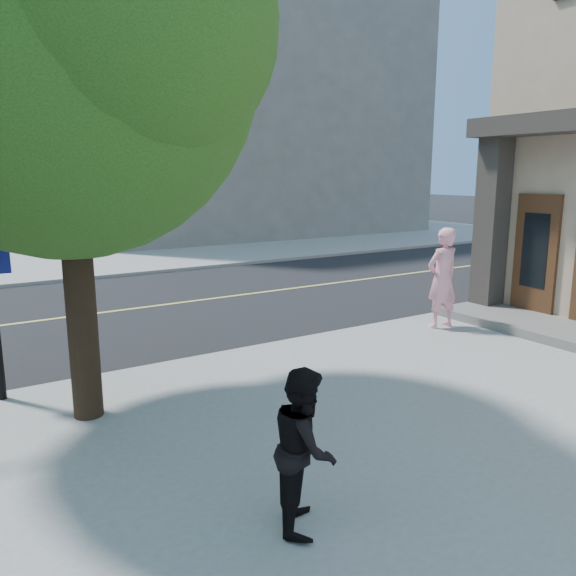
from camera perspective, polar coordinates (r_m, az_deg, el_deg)
ground at (r=9.36m, az=-24.72°, el=-9.77°), size 140.00×140.00×0.00m
sidewalk_ne at (r=33.67m, az=-6.83°, el=6.01°), size 29.00×25.00×0.12m
filler_ne at (r=34.41m, az=-6.71°, el=17.91°), size 18.00×16.00×14.00m
man_on_phone at (r=11.85m, az=15.45°, el=0.99°), size 0.77×0.53×2.07m
pedestrian at (r=5.14m, az=1.73°, el=-15.95°), size 0.87×0.91×1.48m
street_tree at (r=7.62m, az=-21.30°, el=24.55°), size 5.74×5.22×7.63m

